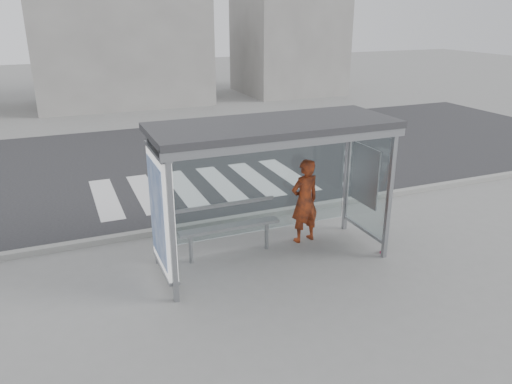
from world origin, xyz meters
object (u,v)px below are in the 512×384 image
bus_shelter (252,159)px  soda_can (382,251)px  person (305,201)px  bench (229,226)px

bus_shelter → soda_can: (2.45, -0.62, -1.95)m
person → bench: size_ratio=0.88×
bus_shelter → soda_can: size_ratio=36.09×
person → bus_shelter: bearing=11.2°
person → soda_can: 1.78m
soda_can → bus_shelter: bearing=165.8°
person → bench: (-1.60, -0.03, -0.26)m
person → soda_can: bearing=128.2°
person → bench: 1.62m
bench → soda_can: (2.74, -1.05, -0.56)m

